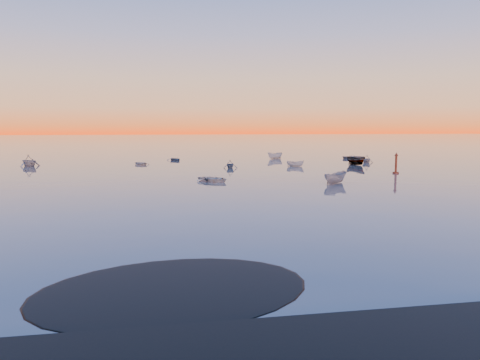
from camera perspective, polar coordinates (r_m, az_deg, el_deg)
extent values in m
plane|color=slate|center=(119.85, -4.37, 3.16)|extent=(600.00, 600.00, 0.00)
imported|color=#B9BAB5|center=(60.20, -3.28, -0.17)|extent=(4.42, 4.26, 1.08)
imported|color=gray|center=(59.19, 11.54, -0.40)|extent=(3.78, 4.42, 1.44)
cylinder|color=#4B1C10|center=(74.21, 18.45, 0.81)|extent=(0.91, 0.91, 0.30)
cylinder|color=#4B1C10|center=(74.11, 18.48, 1.79)|extent=(0.32, 0.32, 2.64)
cone|color=#4B1C10|center=(74.00, 18.53, 3.00)|extent=(0.61, 0.61, 0.51)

